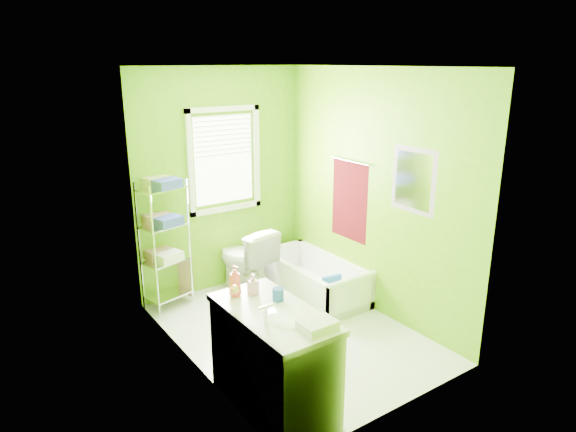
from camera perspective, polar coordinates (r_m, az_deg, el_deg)
ground at (r=5.35m, az=0.41°, el=-12.77°), size 2.90×2.90×0.00m
room_envelope at (r=4.78m, az=0.44°, el=3.56°), size 2.14×2.94×2.62m
window at (r=5.99m, az=-7.09°, el=6.80°), size 0.92×0.05×1.22m
door at (r=3.65m, az=-3.94°, el=-10.05°), size 0.09×0.80×2.00m
right_wall_decor at (r=5.47m, az=9.47°, el=2.59°), size 0.04×1.48×1.17m
bathtub at (r=6.07m, az=3.03°, el=-7.52°), size 0.65×1.39×0.45m
toilet at (r=6.10m, az=-4.78°, el=-4.82°), size 0.57×0.85×0.80m
vanity at (r=4.14m, az=-1.56°, el=-15.33°), size 0.57×1.11×1.10m
wire_shelf_unit at (r=5.72m, az=-13.54°, el=-1.54°), size 0.54×0.44×1.47m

